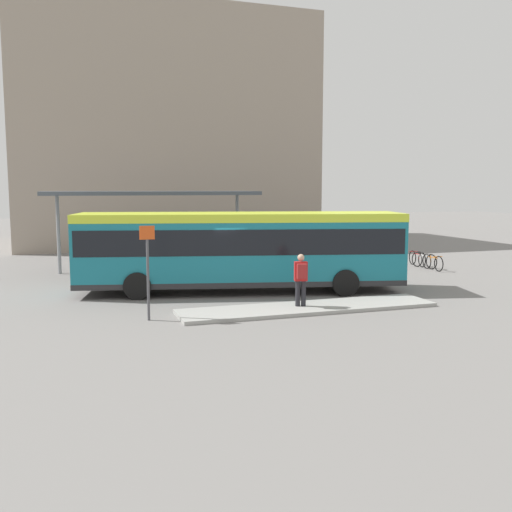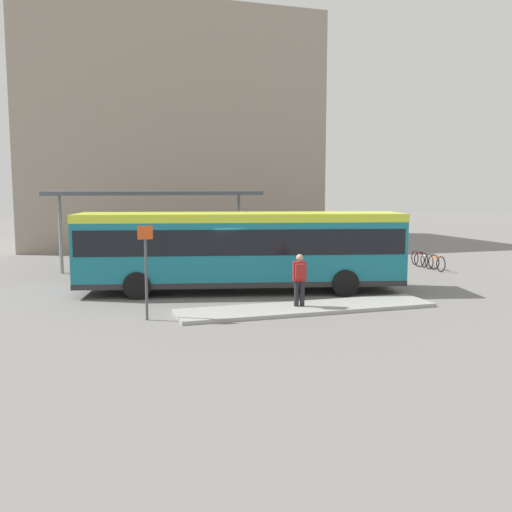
{
  "view_description": "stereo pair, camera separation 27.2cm",
  "coord_description": "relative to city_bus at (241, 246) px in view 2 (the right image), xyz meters",
  "views": [
    {
      "loc": [
        -6.18,
        -20.26,
        3.88
      ],
      "look_at": [
        0.6,
        0.0,
        1.34
      ],
      "focal_mm": 40.0,
      "sensor_mm": 36.0,
      "label": 1
    },
    {
      "loc": [
        -5.92,
        -20.35,
        3.88
      ],
      "look_at": [
        0.6,
        0.0,
        1.34
      ],
      "focal_mm": 40.0,
      "sensor_mm": 36.0,
      "label": 2
    }
  ],
  "objects": [
    {
      "name": "bicycle_orange",
      "position": [
        10.34,
        2.59,
        -1.37
      ],
      "size": [
        0.48,
        1.74,
        0.75
      ],
      "rotation": [
        0.0,
        0.0,
        -1.62
      ],
      "color": "black",
      "rests_on": "ground_plane"
    },
    {
      "name": "pedestrian_waiting",
      "position": [
        0.86,
        -3.71,
        -0.66
      ],
      "size": [
        0.45,
        0.5,
        1.68
      ],
      "rotation": [
        0.0,
        0.0,
        1.33
      ],
      "color": "#232328",
      "rests_on": "curb_island"
    },
    {
      "name": "platform_sign",
      "position": [
        -3.96,
        -3.61,
        -0.19
      ],
      "size": [
        0.44,
        0.08,
        2.8
      ],
      "color": "#4C4C51",
      "rests_on": "ground_plane"
    },
    {
      "name": "city_bus",
      "position": [
        0.0,
        0.0,
        0.0
      ],
      "size": [
        12.24,
        5.21,
        2.97
      ],
      "rotation": [
        0.0,
        0.0,
        -0.23
      ],
      "color": "#197284",
      "rests_on": "ground_plane"
    },
    {
      "name": "ground_plane",
      "position": [
        -0.01,
        0.0,
        -1.75
      ],
      "size": [
        120.0,
        120.0,
        0.0
      ],
      "primitive_type": "plane",
      "color": "slate"
    },
    {
      "name": "station_shelter",
      "position": [
        -2.29,
        7.01,
        1.85
      ],
      "size": [
        9.96,
        3.25,
        3.74
      ],
      "color": "#4C515B",
      "rests_on": "ground_plane"
    },
    {
      "name": "curb_island",
      "position": [
        1.11,
        -3.75,
        -1.69
      ],
      "size": [
        8.44,
        1.8,
        0.12
      ],
      "color": "#9E9E99",
      "rests_on": "ground_plane"
    },
    {
      "name": "bicycle_red",
      "position": [
        10.52,
        4.12,
        -1.37
      ],
      "size": [
        0.48,
        1.72,
        0.75
      ],
      "rotation": [
        0.0,
        0.0,
        1.46
      ],
      "color": "black",
      "rests_on": "ground_plane"
    },
    {
      "name": "potted_planter_near_shelter",
      "position": [
        -1.97,
        4.65,
        -1.1
      ],
      "size": [
        0.69,
        0.69,
        1.22
      ],
      "color": "slate",
      "rests_on": "ground_plane"
    },
    {
      "name": "bicycle_white",
      "position": [
        10.4,
        3.35,
        -1.37
      ],
      "size": [
        0.48,
        1.72,
        0.74
      ],
      "rotation": [
        0.0,
        0.0,
        -1.42
      ],
      "color": "black",
      "rests_on": "ground_plane"
    },
    {
      "name": "potted_planter_far_side",
      "position": [
        -5.03,
        4.32,
        -1.03
      ],
      "size": [
        0.89,
        0.89,
        1.38
      ],
      "color": "slate",
      "rests_on": "ground_plane"
    },
    {
      "name": "station_building",
      "position": [
        0.66,
        22.22,
        6.04
      ],
      "size": [
        19.8,
        13.28,
        15.57
      ],
      "color": "gray",
      "rests_on": "ground_plane"
    }
  ]
}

